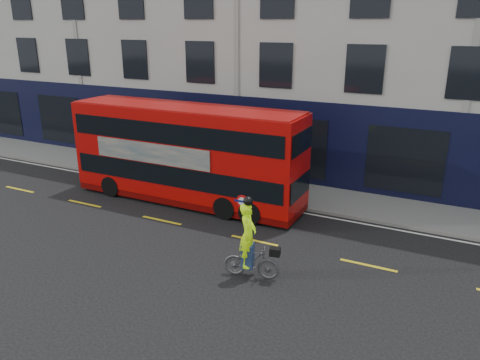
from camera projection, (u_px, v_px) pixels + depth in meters
The scene contains 8 objects.
ground at pixel (137, 235), 16.99m from camera, with size 120.00×120.00×0.00m, color black.
pavement at pixel (223, 182), 22.48m from camera, with size 60.00×3.00×0.12m, color slate.
kerb at pixel (207, 191), 21.21m from camera, with size 60.00×0.12×0.13m, color slate.
building_terrace at pixel (278, 20), 25.58m from camera, with size 50.00×10.07×15.00m.
road_edge_line at pixel (204, 195), 20.97m from camera, with size 58.00×0.10×0.01m, color silver.
lane_dashes at pixel (162, 220), 18.26m from camera, with size 58.00×0.12×0.01m, color gold, non-canonical shape.
bus at pixel (187, 154), 19.63m from camera, with size 10.23×2.38×4.12m.
cyclist at pixel (250, 250), 13.92m from camera, with size 1.76×0.83×2.60m.
Camera 1 is at (10.26, -12.16, 7.32)m, focal length 35.00 mm.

